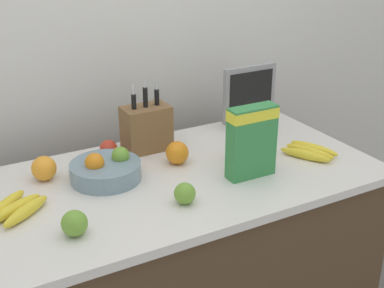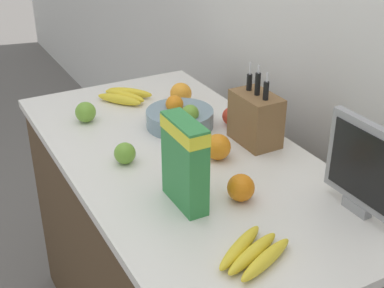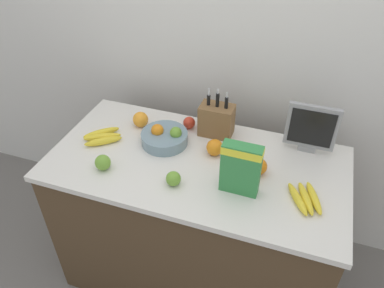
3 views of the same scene
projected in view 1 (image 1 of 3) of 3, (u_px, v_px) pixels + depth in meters
The scene contains 14 objects.
wall_back at pixel (103, 27), 2.11m from camera, with size 9.00×0.06×2.60m.
counter at pixel (173, 284), 1.98m from camera, with size 1.43×0.73×0.89m.
knife_block at pixel (146, 128), 1.98m from camera, with size 0.17×0.11×0.27m.
small_monitor at pixel (249, 95), 2.18m from camera, with size 0.24×0.03×0.26m.
cereal_box at pixel (252, 138), 1.76m from camera, with size 0.17×0.06×0.25m.
fruit_bowl at pixel (106, 170), 1.77m from camera, with size 0.24×0.24×0.10m.
banana_bunch_left at pixel (310, 151), 1.96m from camera, with size 0.18×0.22×0.03m.
banana_bunch_right at pixel (15, 208), 1.57m from camera, with size 0.21×0.21×0.04m.
apple_front at pixel (185, 193), 1.63m from camera, with size 0.07×0.07×0.07m, color #6B9E33.
apple_rear at pixel (74, 223), 1.46m from camera, with size 0.07×0.07×0.07m, color #6B9E33.
apple_near_bananas at pixel (109, 149), 1.94m from camera, with size 0.06×0.06×0.06m, color red.
orange_front_right at pixel (177, 153), 1.89m from camera, with size 0.08×0.08×0.08m, color orange.
orange_near_bowl at pixel (242, 147), 1.94m from camera, with size 0.08×0.08×0.08m, color orange.
orange_front_left at pixel (44, 168), 1.77m from camera, with size 0.08×0.08×0.08m, color orange.
Camera 1 is at (-0.72, -1.45, 1.71)m, focal length 50.00 mm.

